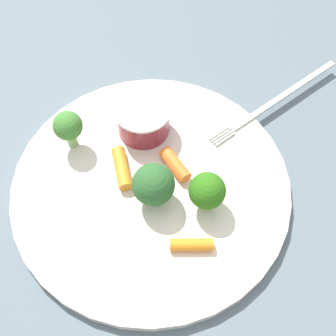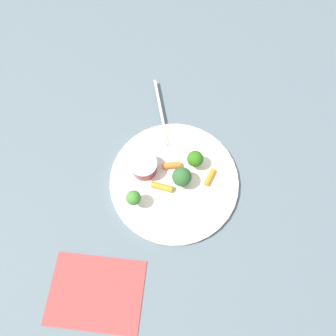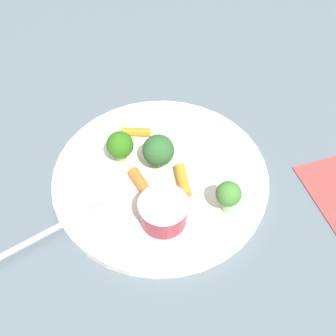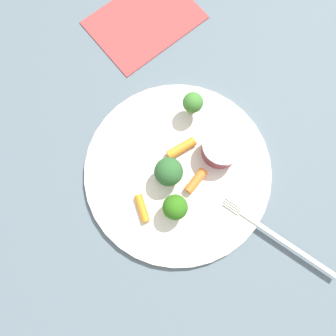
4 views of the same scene
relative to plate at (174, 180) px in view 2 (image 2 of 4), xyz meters
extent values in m
plane|color=slate|center=(0.00, 0.00, -0.01)|extent=(2.40, 2.40, 0.00)
cylinder|color=silver|center=(0.00, 0.00, 0.00)|extent=(0.29, 0.29, 0.01)
cylinder|color=maroon|center=(0.07, -0.01, 0.02)|extent=(0.06, 0.06, 0.03)
cylinder|color=silver|center=(0.07, -0.01, 0.04)|extent=(0.06, 0.06, 0.00)
cylinder|color=#96C657|center=(-0.02, 0.00, 0.01)|extent=(0.01, 0.01, 0.01)
sphere|color=#2B5B2A|center=(-0.02, 0.00, 0.03)|extent=(0.04, 0.04, 0.04)
cylinder|color=#8BC561|center=(-0.03, -0.05, 0.01)|extent=(0.01, 0.01, 0.01)
sphere|color=#2E6916|center=(-0.03, -0.05, 0.03)|extent=(0.04, 0.04, 0.04)
cylinder|color=#86B76F|center=(0.07, 0.07, 0.02)|extent=(0.01, 0.01, 0.02)
sphere|color=#3E7B2F|center=(0.07, 0.07, 0.04)|extent=(0.03, 0.03, 0.03)
cylinder|color=orange|center=(0.02, 0.03, 0.01)|extent=(0.05, 0.01, 0.01)
cylinder|color=orange|center=(-0.08, -0.02, 0.01)|extent=(0.02, 0.04, 0.01)
cylinder|color=orange|center=(0.01, -0.03, 0.01)|extent=(0.04, 0.03, 0.01)
cube|color=beige|center=(0.08, -0.18, 0.01)|extent=(0.08, 0.15, 0.00)
cube|color=beige|center=(0.04, -0.09, 0.01)|extent=(0.01, 0.03, 0.00)
cube|color=beige|center=(0.04, -0.09, 0.01)|extent=(0.01, 0.03, 0.00)
cube|color=beige|center=(0.04, -0.09, 0.01)|extent=(0.01, 0.03, 0.00)
cube|color=beige|center=(0.05, -0.09, 0.01)|extent=(0.01, 0.03, 0.00)
cube|color=#AE3D3B|center=(0.09, 0.27, 0.00)|extent=(0.20, 0.16, 0.00)
camera|label=1|loc=(-0.23, 0.03, 0.42)|focal=49.11mm
camera|label=2|loc=(-0.04, 0.22, 0.62)|focal=30.81mm
camera|label=3|loc=(0.35, -0.04, 0.45)|focal=44.89mm
camera|label=4|loc=(-0.07, -0.08, 0.49)|focal=34.17mm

